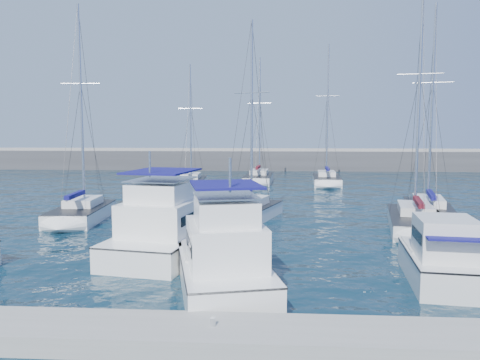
# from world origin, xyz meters

# --- Properties ---
(ground) EXTENTS (220.00, 220.00, 0.00)m
(ground) POSITION_xyz_m (0.00, 0.00, 0.00)
(ground) COLOR black
(ground) RESTS_ON ground
(breakwater) EXTENTS (160.00, 6.00, 4.45)m
(breakwater) POSITION_xyz_m (0.00, 52.00, 1.05)
(breakwater) COLOR #424244
(breakwater) RESTS_ON ground
(dock) EXTENTS (40.00, 2.20, 0.60)m
(dock) POSITION_xyz_m (0.00, -11.00, 0.30)
(dock) COLOR gray
(dock) RESTS_ON ground
(dock_cleat_centre) EXTENTS (0.16, 0.16, 0.25)m
(dock_cleat_centre) POSITION_xyz_m (0.00, -11.00, 0.72)
(dock_cleat_centre) COLOR silver
(dock_cleat_centre) RESTS_ON dock
(motor_yacht_port_inner) EXTENTS (5.51, 10.51, 4.69)m
(motor_yacht_port_inner) POSITION_xyz_m (-3.53, -0.46, 1.13)
(motor_yacht_port_inner) COLOR white
(motor_yacht_port_inner) RESTS_ON ground
(motor_yacht_stbd_inner) EXTENTS (5.00, 8.33, 4.69)m
(motor_yacht_stbd_inner) POSITION_xyz_m (-0.20, -6.20, 1.13)
(motor_yacht_stbd_inner) COLOR white
(motor_yacht_stbd_inner) RESTS_ON ground
(motor_yacht_stbd_outer) EXTENTS (3.25, 5.83, 3.20)m
(motor_yacht_stbd_outer) POSITION_xyz_m (8.61, -4.80, 0.94)
(motor_yacht_stbd_outer) COLOR silver
(motor_yacht_stbd_outer) RESTS_ON ground
(sailboat_mid_a) EXTENTS (3.58, 7.31, 15.20)m
(sailboat_mid_a) POSITION_xyz_m (-11.55, 7.54, 0.54)
(sailboat_mid_a) COLOR white
(sailboat_mid_a) RESTS_ON ground
(sailboat_mid_c) EXTENTS (5.09, 7.88, 14.18)m
(sailboat_mid_c) POSITION_xyz_m (0.04, 8.52, 0.53)
(sailboat_mid_c) COLOR white
(sailboat_mid_c) RESTS_ON ground
(sailboat_mid_d) EXTENTS (4.79, 8.85, 15.72)m
(sailboat_mid_d) POSITION_xyz_m (10.84, 6.05, 0.53)
(sailboat_mid_d) COLOR silver
(sailboat_mid_d) RESTS_ON ground
(sailboat_mid_e) EXTENTS (5.00, 9.26, 15.39)m
(sailboat_mid_e) POSITION_xyz_m (12.75, 9.44, 0.52)
(sailboat_mid_e) COLOR white
(sailboat_mid_e) RESTS_ON ground
(sailboat_back_a) EXTENTS (3.37, 8.09, 13.91)m
(sailboat_back_a) POSITION_xyz_m (-7.31, 27.27, 0.51)
(sailboat_back_a) COLOR white
(sailboat_back_a) RESTS_ON ground
(sailboat_back_b) EXTENTS (3.66, 8.35, 15.37)m
(sailboat_back_b) POSITION_xyz_m (0.17, 32.57, 0.53)
(sailboat_back_b) COLOR silver
(sailboat_back_b) RESTS_ON ground
(sailboat_back_c) EXTENTS (3.54, 8.03, 16.55)m
(sailboat_back_c) POSITION_xyz_m (8.14, 31.12, 0.55)
(sailboat_back_c) COLOR white
(sailboat_back_c) RESTS_ON ground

